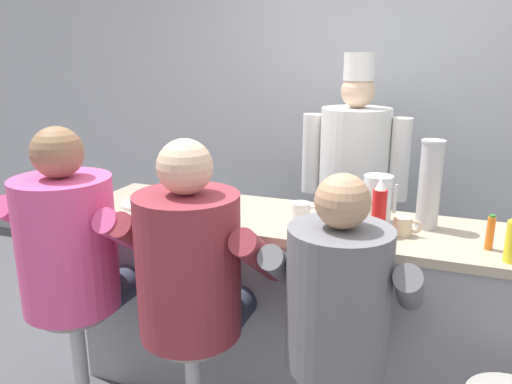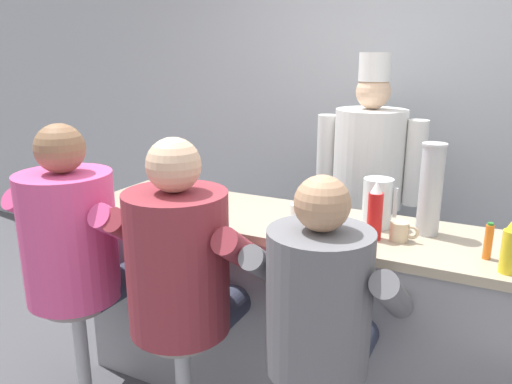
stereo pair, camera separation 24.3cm
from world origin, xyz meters
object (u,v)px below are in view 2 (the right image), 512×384
ketchup_bottle_red (375,212)px  diner_seated_pink (76,242)px  coffee_mug_white (300,213)px  cook_in_whites_near (368,182)px  breakfast_plate (154,199)px  diner_seated_grey (321,308)px  coffee_mug_tan (400,231)px  mustard_bottle_yellow (510,247)px  water_pitcher_clear (378,203)px  hot_sauce_bottle_orange (488,241)px  diner_seated_maroon (184,267)px  cup_stack_steel (431,189)px  cereal_bowl (207,215)px

ketchup_bottle_red → diner_seated_pink: diner_seated_pink is taller
coffee_mug_white → diner_seated_pink: 1.07m
diner_seated_pink → cook_in_whites_near: size_ratio=0.83×
breakfast_plate → diner_seated_grey: bearing=-22.8°
coffee_mug_tan → coffee_mug_white: same height
mustard_bottle_yellow → coffee_mug_white: bearing=167.5°
coffee_mug_white → water_pitcher_clear: bearing=15.0°
hot_sauce_bottle_orange → coffee_mug_tan: bearing=173.0°
mustard_bottle_yellow → diner_seated_maroon: 1.26m
mustard_bottle_yellow → hot_sauce_bottle_orange: (-0.07, 0.11, -0.03)m
breakfast_plate → diner_seated_grey: diner_seated_grey is taller
hot_sauce_bottle_orange → diner_seated_grey: size_ratio=0.11×
breakfast_plate → mustard_bottle_yellow: bearing=-4.6°
diner_seated_grey → diner_seated_maroon: bearing=179.6°
cup_stack_steel → diner_seated_pink: bearing=-157.5°
cup_stack_steel → diner_seated_pink: diner_seated_pink is taller
cup_stack_steel → water_pitcher_clear: bearing=180.0°
hot_sauce_bottle_orange → diner_seated_maroon: bearing=-159.0°
breakfast_plate → cereal_bowl: (0.42, -0.13, 0.01)m
mustard_bottle_yellow → coffee_mug_tan: (-0.41, 0.15, -0.06)m
cereal_bowl → diner_seated_pink: diner_seated_pink is taller
hot_sauce_bottle_orange → diner_seated_pink: size_ratio=0.10×
diner_seated_maroon → hot_sauce_bottle_orange: bearing=21.0°
coffee_mug_tan → cook_in_whites_near: bearing=111.7°
ketchup_bottle_red → diner_seated_pink: (-1.29, -0.45, -0.21)m
cook_in_whites_near → ketchup_bottle_red: bearing=-74.1°
water_pitcher_clear → diner_seated_pink: bearing=-154.0°
coffee_mug_white → coffee_mug_tan: bearing=-6.0°
cereal_bowl → coffee_mug_white: coffee_mug_white is taller
hot_sauce_bottle_orange → cup_stack_steel: 0.34m
diner_seated_pink → mustard_bottle_yellow: bearing=10.2°
breakfast_plate → diner_seated_maroon: diner_seated_maroon is taller
coffee_mug_white → cook_in_whites_near: bearing=85.2°
breakfast_plate → cook_in_whites_near: 1.35m
hot_sauce_bottle_orange → diner_seated_pink: diner_seated_pink is taller
diner_seated_maroon → cup_stack_steel: bearing=35.2°
hot_sauce_bottle_orange → cereal_bowl: size_ratio=0.92×
diner_seated_maroon → cook_in_whites_near: 1.52m
cup_stack_steel → cook_in_whites_near: bearing=119.6°
coffee_mug_tan → diner_seated_maroon: bearing=-148.8°
breakfast_plate → hot_sauce_bottle_orange: bearing=-1.2°
water_pitcher_clear → coffee_mug_tan: bearing=-46.1°
breakfast_plate → diner_seated_pink: bearing=-101.8°
diner_seated_pink → diner_seated_maroon: diner_seated_pink is taller
cereal_bowl → cook_in_whites_near: size_ratio=0.09×
coffee_mug_white → cup_stack_steel: 0.60m
coffee_mug_white → diner_seated_maroon: bearing=-120.6°
cereal_bowl → breakfast_plate: bearing=163.0°
diner_seated_pink → cook_in_whites_near: bearing=55.7°
diner_seated_maroon → cook_in_whites_near: (0.39, 1.47, 0.08)m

